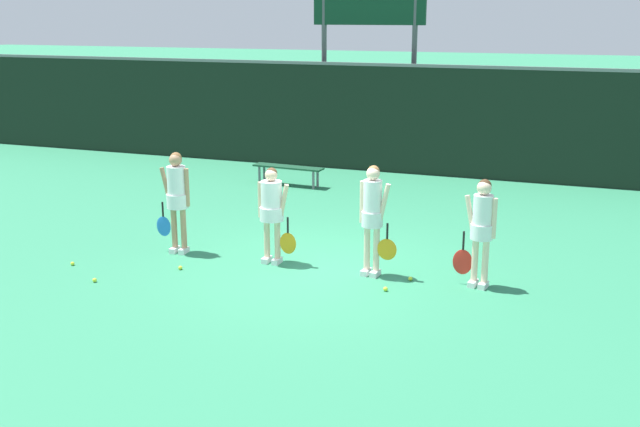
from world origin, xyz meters
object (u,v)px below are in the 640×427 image
Objects in this scene: tennis_ball_2 at (180,268)px; tennis_ball_4 at (72,264)px; player_1 at (272,207)px; tennis_ball_1 at (410,279)px; bench_courtside at (288,169)px; scoreboard at (369,11)px; player_0 at (177,193)px; player_3 at (482,224)px; player_2 at (373,212)px; tennis_ball_0 at (95,280)px; tennis_ball_3 at (385,289)px.

tennis_ball_4 is (-1.80, -0.43, -0.00)m from tennis_ball_2.
player_1 reaches higher than tennis_ball_1.
tennis_ball_2 reaches higher than tennis_ball_4.
player_1 is at bearing 22.93° from tennis_ball_4.
bench_courtside is 7.10m from tennis_ball_1.
bench_courtside is at bearing 128.35° from tennis_ball_1.
scoreboard is 10.32m from tennis_ball_1.
player_0 is 5.21m from player_3.
tennis_ball_1 is at bearing 1.85° from player_2.
player_1 reaches higher than tennis_ball_4.
player_3 is at bearing -3.38° from player_0.
tennis_ball_0 is 1.00× the size of tennis_ball_2.
player_3 reaches higher than tennis_ball_0.
player_2 is at bearing -168.48° from player_3.
tennis_ball_1 is 0.95× the size of tennis_ball_3.
player_3 is at bearing 0.87° from player_1.
scoreboard is 3.01× the size of player_2.
tennis_ball_2 is at bearing -176.31° from tennis_ball_3.
scoreboard is at bearing 126.20° from player_3.
player_1 is at bearing -83.47° from scoreboard.
player_0 is 3.52m from player_2.
player_2 is 26.96× the size of tennis_ball_1.
tennis_ball_1 is 1.03× the size of tennis_ball_4.
tennis_ball_0 is (-3.98, -1.83, -1.02)m from player_2.
tennis_ball_4 is at bearing -159.04° from player_3.
player_0 is at bearing 43.75° from tennis_ball_4.
player_2 is 1.69m from player_3.
tennis_ball_3 is (0.40, -0.63, -1.02)m from player_2.
tennis_ball_3 is at bearing -13.11° from player_0.
tennis_ball_2 is (-1.28, -0.87, -0.93)m from player_1.
scoreboard reaches higher than player_2.
bench_courtside reaches higher than tennis_ball_1.
tennis_ball_3 reaches higher than tennis_ball_1.
player_2 is 1.21m from tennis_ball_1.
tennis_ball_3 is 5.27m from tennis_ball_4.
player_0 is at bearing -94.96° from scoreboard.
tennis_ball_0 is at bearing -164.69° from tennis_ball_3.
bench_courtside is 1.00× the size of player_2.
player_2 reaches higher than bench_courtside.
tennis_ball_2 is at bearing -145.66° from player_1.
tennis_ball_4 is (-4.82, -1.28, -1.02)m from player_2.
scoreboard is 3.18× the size of player_3.
player_0 is at bearing -169.69° from player_3.
scoreboard is at bearing 108.49° from tennis_ball_3.
bench_courtside is 5.87m from player_1.
player_0 is 25.39× the size of tennis_ball_3.
tennis_ball_0 is at bearing -88.29° from bench_courtside.
player_3 reaches higher than tennis_ball_1.
player_3 reaches higher than bench_courtside.
scoreboard is 83.68× the size of tennis_ball_4.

